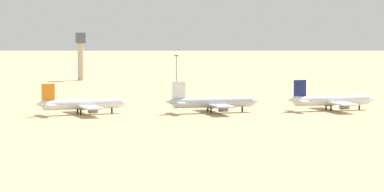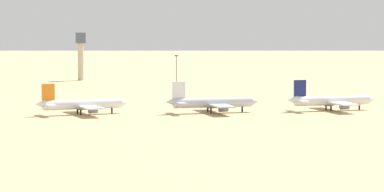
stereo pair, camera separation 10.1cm
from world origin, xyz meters
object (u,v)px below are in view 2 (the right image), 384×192
(parked_jet_orange_2, at_px, (82,104))
(parked_jet_navy_4, at_px, (331,100))
(light_pole_mid, at_px, (176,69))
(parked_jet_white_3, at_px, (212,103))
(control_tower, at_px, (81,52))

(parked_jet_orange_2, relative_size, parked_jet_navy_4, 0.97)
(parked_jet_orange_2, bearing_deg, light_pole_mid, 54.07)
(parked_jet_white_3, relative_size, parked_jet_navy_4, 1.00)
(parked_jet_navy_4, distance_m, light_pole_mid, 127.92)
(parked_jet_orange_2, height_order, parked_jet_navy_4, parked_jet_navy_4)
(parked_jet_white_3, relative_size, light_pole_mid, 2.18)
(parked_jet_white_3, height_order, parked_jet_navy_4, parked_jet_navy_4)
(parked_jet_white_3, height_order, light_pole_mid, light_pole_mid)
(light_pole_mid, bearing_deg, control_tower, 120.27)
(parked_jet_navy_4, height_order, control_tower, control_tower)
(parked_jet_orange_2, relative_size, control_tower, 1.30)
(control_tower, height_order, light_pole_mid, control_tower)
(parked_jet_navy_4, distance_m, control_tower, 206.24)
(parked_jet_white_3, distance_m, parked_jet_navy_4, 44.44)
(parked_jet_white_3, height_order, control_tower, control_tower)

